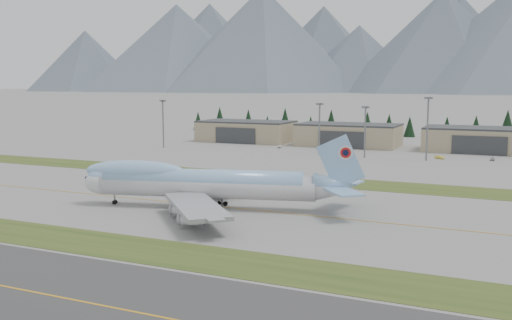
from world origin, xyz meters
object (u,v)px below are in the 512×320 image
at_px(boeing_747_freighter, 203,183).
at_px(hangar_right, 481,140).
at_px(hangar_center, 349,135).
at_px(hangar_left, 246,131).
at_px(service_vehicle_b, 440,159).
at_px(service_vehicle_c, 493,161).
at_px(service_vehicle_a, 280,148).

height_order(boeing_747_freighter, hangar_right, boeing_747_freighter).
height_order(boeing_747_freighter, hangar_center, boeing_747_freighter).
xyz_separation_m(hangar_left, service_vehicle_b, (101.45, -33.58, -5.39)).
relative_size(hangar_right, service_vehicle_c, 12.15).
distance_m(hangar_right, service_vehicle_b, 36.61).
relative_size(service_vehicle_a, service_vehicle_b, 0.92).
xyz_separation_m(boeing_747_freighter, service_vehicle_b, (41.27, 118.68, -6.03)).
bearing_deg(hangar_left, service_vehicle_a, -39.01).
distance_m(hangar_center, service_vehicle_b, 57.57).
relative_size(hangar_right, service_vehicle_b, 11.86).
height_order(hangar_center, service_vehicle_a, hangar_center).
height_order(hangar_left, hangar_right, same).
distance_m(hangar_left, service_vehicle_c, 124.85).
relative_size(boeing_747_freighter, service_vehicle_c, 17.62).
xyz_separation_m(hangar_center, hangar_right, (60.00, 0.00, 0.00)).
xyz_separation_m(boeing_747_freighter, hangar_left, (-60.18, 152.26, -0.64)).
relative_size(hangar_left, hangar_right, 1.00).
distance_m(service_vehicle_a, service_vehicle_b, 74.01).
bearing_deg(hangar_right, hangar_center, 180.00).
bearing_deg(hangar_left, service_vehicle_b, -18.31).
bearing_deg(boeing_747_freighter, hangar_center, 77.65).
height_order(boeing_747_freighter, service_vehicle_c, boeing_747_freighter).
bearing_deg(service_vehicle_a, hangar_left, 131.44).
relative_size(boeing_747_freighter, service_vehicle_a, 18.62).
xyz_separation_m(boeing_747_freighter, hangar_center, (-5.18, 152.26, -0.64)).
distance_m(service_vehicle_a, service_vehicle_c, 93.07).
xyz_separation_m(hangar_left, hangar_right, (115.00, 0.00, 0.00)).
distance_m(hangar_right, service_vehicle_a, 89.90).
xyz_separation_m(hangar_right, service_vehicle_c, (6.00, -30.30, -5.39)).
bearing_deg(service_vehicle_b, hangar_left, 99.51).
relative_size(boeing_747_freighter, hangar_center, 1.45).
bearing_deg(boeing_747_freighter, service_vehicle_c, 49.20).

